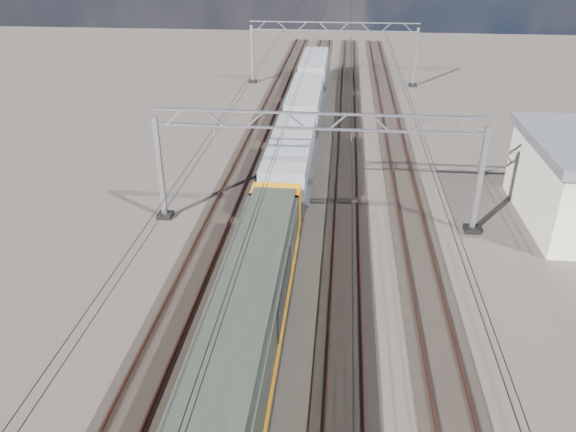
# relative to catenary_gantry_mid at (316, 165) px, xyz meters

# --- Properties ---
(ground) EXTENTS (160.00, 160.00, 0.00)m
(ground) POSITION_rel_catenary_gantry_mid_xyz_m (-0.00, -4.00, -3.91)
(ground) COLOR black
(ground) RESTS_ON ground
(track_outer_west) EXTENTS (2.60, 140.00, 0.30)m
(track_outer_west) POSITION_rel_catenary_gantry_mid_xyz_m (-6.00, -4.00, -3.83)
(track_outer_west) COLOR black
(track_outer_west) RESTS_ON ground
(track_loco) EXTENTS (2.60, 140.00, 0.30)m
(track_loco) POSITION_rel_catenary_gantry_mid_xyz_m (-2.00, -4.00, -3.83)
(track_loco) COLOR black
(track_loco) RESTS_ON ground
(track_inner_east) EXTENTS (2.60, 140.00, 0.30)m
(track_inner_east) POSITION_rel_catenary_gantry_mid_xyz_m (2.00, -4.00, -3.83)
(track_inner_east) COLOR black
(track_inner_east) RESTS_ON ground
(track_outer_east) EXTENTS (2.60, 140.00, 0.30)m
(track_outer_east) POSITION_rel_catenary_gantry_mid_xyz_m (6.00, -4.00, -3.83)
(track_outer_east) COLOR black
(track_outer_east) RESTS_ON ground
(catenary_gantry_mid) EXTENTS (19.90, 0.90, 7.11)m
(catenary_gantry_mid) POSITION_rel_catenary_gantry_mid_xyz_m (0.00, 0.00, 0.00)
(catenary_gantry_mid) COLOR #9B9FAA
(catenary_gantry_mid) RESTS_ON ground
(catenary_gantry_far) EXTENTS (19.90, 0.90, 7.11)m
(catenary_gantry_far) POSITION_rel_catenary_gantry_mid_xyz_m (0.00, 36.00, 0.00)
(catenary_gantry_far) COLOR #9B9FAA
(catenary_gantry_far) RESTS_ON ground
(overhead_wires) EXTENTS (12.03, 140.00, 0.53)m
(overhead_wires) POSITION_rel_catenary_gantry_mid_xyz_m (-0.00, 4.00, 1.84)
(overhead_wires) COLOR black
(overhead_wires) RESTS_ON ground
(locomotive) EXTENTS (2.76, 21.10, 3.62)m
(locomotive) POSITION_rel_catenary_gantry_mid_xyz_m (-2.00, -12.64, -1.58)
(locomotive) COLOR black
(locomotive) RESTS_ON ground
(hopper_wagon_lead) EXTENTS (3.38, 13.00, 3.25)m
(hopper_wagon_lead) POSITION_rel_catenary_gantry_mid_xyz_m (-2.00, 5.05, -1.67)
(hopper_wagon_lead) COLOR black
(hopper_wagon_lead) RESTS_ON ground
(hopper_wagon_mid) EXTENTS (3.38, 13.00, 3.25)m
(hopper_wagon_mid) POSITION_rel_catenary_gantry_mid_xyz_m (-2.00, 19.25, -1.67)
(hopper_wagon_mid) COLOR black
(hopper_wagon_mid) RESTS_ON ground
(hopper_wagon_third) EXTENTS (3.38, 13.00, 3.25)m
(hopper_wagon_third) POSITION_rel_catenary_gantry_mid_xyz_m (-2.00, 33.45, -1.67)
(hopper_wagon_third) COLOR black
(hopper_wagon_third) RESTS_ON ground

